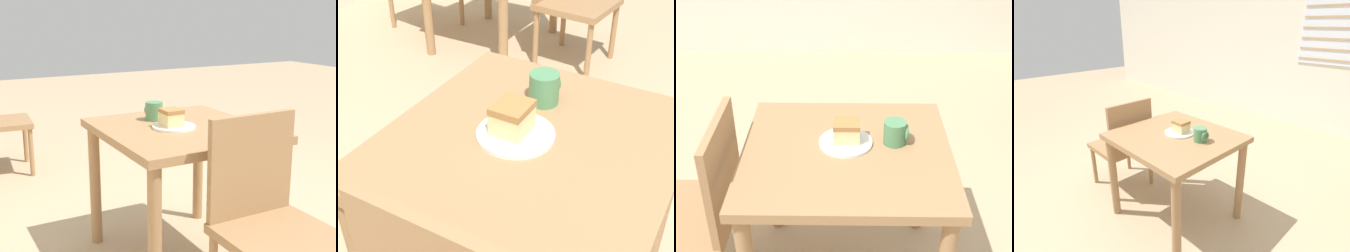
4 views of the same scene
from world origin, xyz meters
The scene contains 5 objects.
dining_table_near centered at (-0.08, 0.31, 0.59)m, with size 0.82×0.76×0.70m.
chair_near_window centered at (-0.69, 0.25, 0.46)m, with size 0.44×0.44×0.86m.
plate centered at (-0.08, 0.35, 0.71)m, with size 0.21×0.21×0.01m.
cake_slice centered at (-0.08, 0.37, 0.76)m, with size 0.11×0.09×0.08m.
coffee_mug centered at (0.12, 0.36, 0.75)m, with size 0.10×0.09×0.10m.
Camera 3 is at (-0.07, -1.20, 1.74)m, focal length 50.00 mm.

